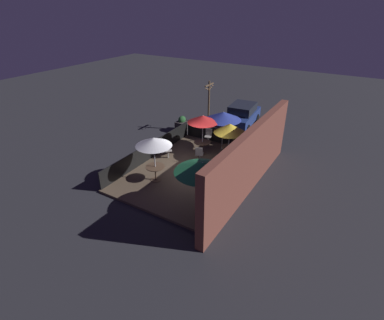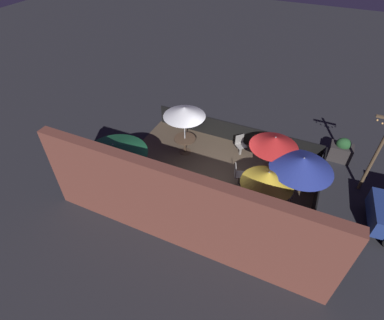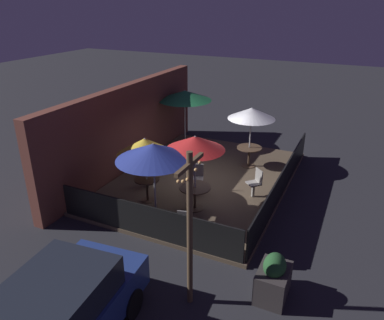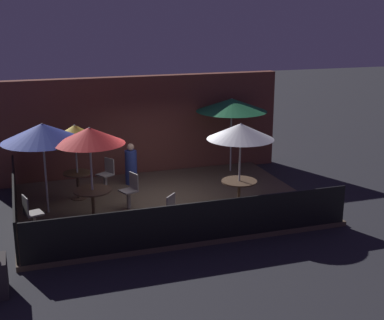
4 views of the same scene
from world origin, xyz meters
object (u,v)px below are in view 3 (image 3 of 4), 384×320
(patio_chair_0, at_px, (255,182))
(light_post, at_px, (190,224))
(patio_umbrella_2, at_px, (145,146))
(dining_table_0, at_px, (195,191))
(patio_umbrella_0, at_px, (195,143))
(patio_umbrella_1, at_px, (252,113))
(patio_umbrella_3, at_px, (153,152))
(dining_table_2, at_px, (147,184))
(patio_chair_3, at_px, (197,177))
(patio_chair_2, at_px, (147,172))
(planter_box, at_px, (273,278))
(dining_table_1, at_px, (249,151))
(patio_chair_1, at_px, (186,223))
(patron_0, at_px, (152,161))
(parked_car_0, at_px, (57,318))
(patio_umbrella_4, at_px, (185,95))

(patio_chair_0, relative_size, light_post, 0.27)
(patio_umbrella_2, height_order, dining_table_0, patio_umbrella_2)
(patio_umbrella_0, distance_m, patio_chair_0, 2.66)
(patio_umbrella_1, relative_size, patio_chair_0, 2.46)
(patio_umbrella_3, distance_m, dining_table_0, 2.02)
(dining_table_2, relative_size, patio_chair_3, 0.83)
(patio_umbrella_0, xyz_separation_m, patio_chair_2, (0.70, 2.10, -1.63))
(dining_table_0, relative_size, planter_box, 0.88)
(patio_umbrella_0, distance_m, patio_umbrella_3, 1.31)
(dining_table_1, xyz_separation_m, patio_chair_1, (-5.30, 0.10, -0.13))
(dining_table_1, bearing_deg, patron_0, 127.79)
(patio_chair_0, xyz_separation_m, light_post, (-4.96, -0.03, 1.34))
(patio_umbrella_1, distance_m, patio_chair_1, 5.54)
(patio_umbrella_1, relative_size, dining_table_1, 2.45)
(light_post, bearing_deg, patio_umbrella_1, 7.38)
(dining_table_1, bearing_deg, patio_chair_1, 178.91)
(patio_umbrella_2, xyz_separation_m, patio_chair_2, (0.90, 0.53, -1.34))
(patio_umbrella_1, bearing_deg, patio_chair_2, 139.42)
(patio_umbrella_2, distance_m, parked_car_0, 5.70)
(patio_chair_0, bearing_deg, patio_chair_2, -33.61)
(patio_chair_0, height_order, parked_car_0, parked_car_0)
(dining_table_1, bearing_deg, patio_chair_0, -157.99)
(patio_umbrella_1, xyz_separation_m, dining_table_2, (-3.97, 2.10, -1.50))
(patio_umbrella_1, bearing_deg, patio_umbrella_3, 165.22)
(patio_umbrella_2, height_order, parked_car_0, patio_umbrella_2)
(patio_umbrella_2, xyz_separation_m, dining_table_0, (0.19, -1.57, -1.26))
(patio_umbrella_0, bearing_deg, planter_box, -129.76)
(patio_umbrella_4, height_order, dining_table_0, patio_umbrella_4)
(patio_umbrella_3, height_order, dining_table_1, patio_umbrella_3)
(patio_umbrella_0, distance_m, planter_box, 4.33)
(patio_chair_0, xyz_separation_m, parked_car_0, (-7.12, 1.56, 0.21))
(dining_table_1, bearing_deg, parked_car_0, 176.01)
(patio_chair_0, distance_m, parked_car_0, 7.29)
(patio_umbrella_1, distance_m, dining_table_2, 4.74)
(dining_table_2, bearing_deg, light_post, -136.81)
(patio_chair_2, distance_m, patio_chair_3, 1.74)
(patio_umbrella_0, xyz_separation_m, patio_umbrella_4, (4.87, 2.72, 0.05))
(light_post, bearing_deg, dining_table_0, 23.15)
(patio_umbrella_4, distance_m, planter_box, 9.55)
(patio_umbrella_2, bearing_deg, planter_box, -116.87)
(patio_chair_2, bearing_deg, patio_umbrella_3, 6.63)
(patio_umbrella_3, relative_size, parked_car_0, 0.59)
(patio_chair_3, bearing_deg, patron_0, -123.43)
(patio_umbrella_4, xyz_separation_m, parked_car_0, (-10.46, -2.60, -1.47))
(dining_table_2, relative_size, patio_chair_2, 0.84)
(patio_chair_0, bearing_deg, planter_box, 64.66)
(patio_chair_2, xyz_separation_m, light_post, (-4.13, -3.57, 1.34))
(dining_table_1, height_order, patron_0, patron_0)
(patio_umbrella_0, relative_size, patio_chair_0, 2.51)
(patio_umbrella_4, height_order, light_post, light_post)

